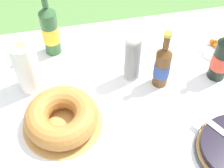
# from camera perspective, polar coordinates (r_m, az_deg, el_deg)

# --- Properties ---
(garden_table) EXTENTS (1.53, 1.18, 0.76)m
(garden_table) POSITION_cam_1_polar(r_m,az_deg,el_deg) (1.44, 3.26, -5.55)
(garden_table) COLOR #A87A47
(garden_table) RESTS_ON ground_plane
(tablecloth) EXTENTS (1.54, 1.19, 0.10)m
(tablecloth) POSITION_cam_1_polar(r_m,az_deg,el_deg) (1.39, 3.36, -4.24)
(tablecloth) COLOR white
(tablecloth) RESTS_ON garden_table
(bundt_cake) EXTENTS (0.33, 0.33, 0.11)m
(bundt_cake) POSITION_cam_1_polar(r_m,az_deg,el_deg) (1.29, -9.20, -6.02)
(bundt_cake) COLOR tan
(bundt_cake) RESTS_ON tablecloth
(cup_stack) EXTENTS (0.07, 0.07, 0.25)m
(cup_stack) POSITION_cam_1_polar(r_m,az_deg,el_deg) (1.39, 3.76, 4.72)
(cup_stack) COLOR white
(cup_stack) RESTS_ON tablecloth
(cider_bottle_green) EXTENTS (0.08, 0.08, 0.35)m
(cider_bottle_green) POSITION_cam_1_polar(r_m,az_deg,el_deg) (1.55, -11.25, 9.61)
(cider_bottle_green) COLOR #2D562D
(cider_bottle_green) RESTS_ON tablecloth
(cider_bottle_amber) EXTENTS (0.07, 0.07, 0.30)m
(cider_bottle_amber) POSITION_cam_1_polar(r_m,az_deg,el_deg) (1.40, 9.19, 3.31)
(cider_bottle_amber) COLOR brown
(cider_bottle_amber) RESTS_ON tablecloth
(juice_bottle_red) EXTENTS (0.09, 0.09, 0.32)m
(juice_bottle_red) POSITION_cam_1_polar(r_m,az_deg,el_deg) (1.49, 19.51, 4.59)
(juice_bottle_red) COLOR black
(juice_bottle_red) RESTS_ON tablecloth
(snack_plate_near) EXTENTS (0.22, 0.22, 0.06)m
(snack_plate_near) POSITION_cam_1_polar(r_m,az_deg,el_deg) (1.70, 18.96, 6.26)
(snack_plate_near) COLOR white
(snack_plate_near) RESTS_ON tablecloth
(paper_towel_roll) EXTENTS (0.11, 0.11, 0.26)m
(paper_towel_roll) POSITION_cam_1_polar(r_m,az_deg,el_deg) (1.40, -15.37, 3.05)
(paper_towel_roll) COLOR white
(paper_towel_roll) RESTS_ON tablecloth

